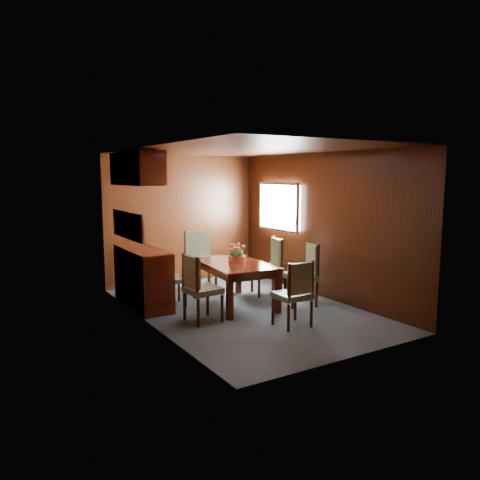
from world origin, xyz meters
TOP-DOWN VIEW (x-y plane):
  - ground at (0.00, 0.00)m, footprint 4.50×4.50m
  - room_shell at (-0.10, 0.33)m, footprint 3.06×4.52m
  - sideboard at (-1.25, 1.00)m, footprint 0.48×1.40m
  - dining_table at (-0.02, 0.28)m, footprint 1.03×1.52m
  - chair_left_near at (-0.88, -0.20)m, footprint 0.46×0.48m
  - chair_left_far at (-0.92, 0.81)m, footprint 0.44×0.46m
  - chair_right_near at (0.95, -0.27)m, footprint 0.58×0.59m
  - chair_right_far at (0.87, 0.56)m, footprint 0.55×0.57m
  - chair_head at (0.12, -1.08)m, footprint 0.44×0.42m
  - chair_foot at (-0.01, 1.50)m, footprint 0.58×0.57m
  - flower_centerpiece at (0.08, 0.37)m, footprint 0.30×0.30m

SIDE VIEW (x-z plane):
  - ground at x=0.00m, z-range 0.00..0.00m
  - sideboard at x=-1.25m, z-range 0.00..0.90m
  - chair_left_far at x=-0.92m, z-range 0.05..0.91m
  - chair_head at x=0.12m, z-range 0.05..0.97m
  - chair_left_near at x=-0.88m, z-range 0.05..1.01m
  - chair_right_far at x=0.87m, z-range 0.05..1.03m
  - chair_right_near at x=0.95m, z-range 0.05..1.04m
  - chair_foot at x=-0.01m, z-range 0.06..1.11m
  - dining_table at x=-0.02m, z-range 0.24..0.92m
  - flower_centerpiece at x=0.08m, z-range 0.67..0.98m
  - room_shell at x=-0.10m, z-range 0.43..2.84m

